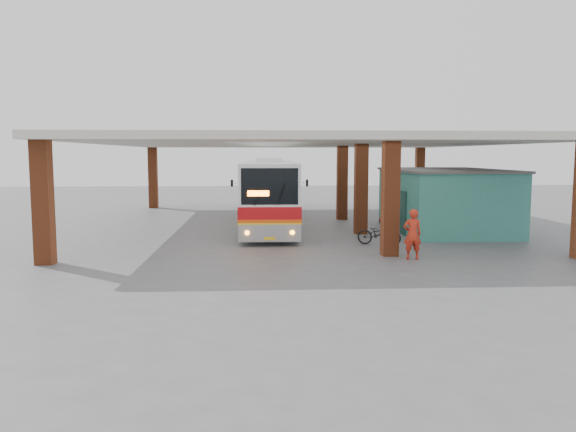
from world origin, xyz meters
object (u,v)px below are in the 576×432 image
(coach_bus, at_px, (269,193))
(red_chair, at_px, (385,217))
(pedestrian, at_px, (412,234))
(motorcycle, at_px, (379,234))

(coach_bus, relative_size, red_chair, 15.11)
(coach_bus, height_order, red_chair, coach_bus)
(pedestrian, relative_size, red_chair, 2.22)
(coach_bus, distance_m, red_chair, 6.81)
(motorcycle, relative_size, pedestrian, 0.99)
(coach_bus, bearing_deg, motorcycle, -51.44)
(motorcycle, bearing_deg, pedestrian, -151.33)
(pedestrian, distance_m, red_chair, 10.78)
(red_chair, bearing_deg, coach_bus, -153.38)
(motorcycle, bearing_deg, red_chair, 5.53)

